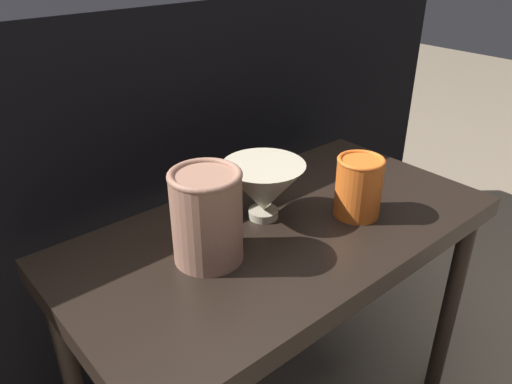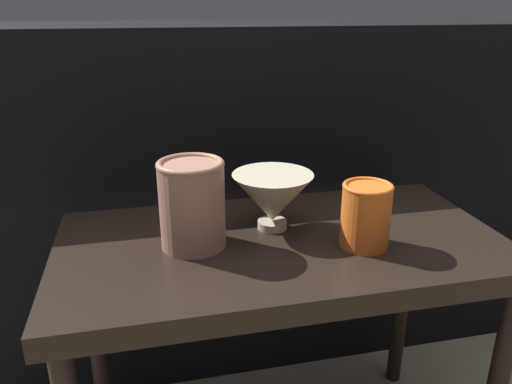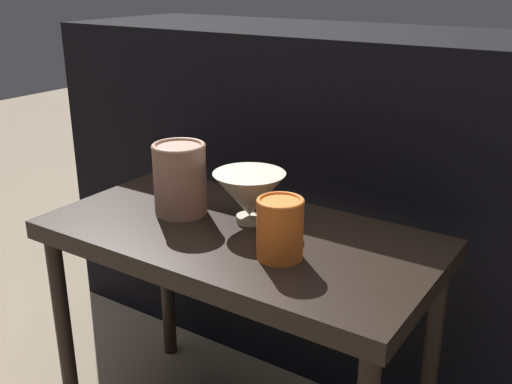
# 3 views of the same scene
# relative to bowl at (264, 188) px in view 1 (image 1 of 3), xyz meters

# --- Properties ---
(table) EXTENTS (0.81, 0.42, 0.54)m
(table) POSITION_rel_bowl_xyz_m (0.01, -0.05, -0.12)
(table) COLOR black
(table) RESTS_ON ground_plane
(couch_backdrop) EXTENTS (1.67, 0.50, 0.90)m
(couch_backdrop) POSITION_rel_bowl_xyz_m (0.01, 0.49, -0.15)
(couch_backdrop) COLOR black
(couch_backdrop) RESTS_ON ground_plane
(bowl) EXTENTS (0.15, 0.15, 0.11)m
(bowl) POSITION_rel_bowl_xyz_m (0.00, 0.00, 0.00)
(bowl) COLOR #B2A88E
(bowl) RESTS_ON table
(vase_textured_left) EXTENTS (0.12, 0.12, 0.16)m
(vase_textured_left) POSITION_rel_bowl_xyz_m (-0.15, -0.04, 0.02)
(vase_textured_left) COLOR #996B56
(vase_textured_left) RESTS_ON table
(vase_colorful_right) EXTENTS (0.09, 0.09, 0.12)m
(vase_colorful_right) POSITION_rel_bowl_xyz_m (0.14, -0.11, -0.00)
(vase_colorful_right) COLOR orange
(vase_colorful_right) RESTS_ON table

